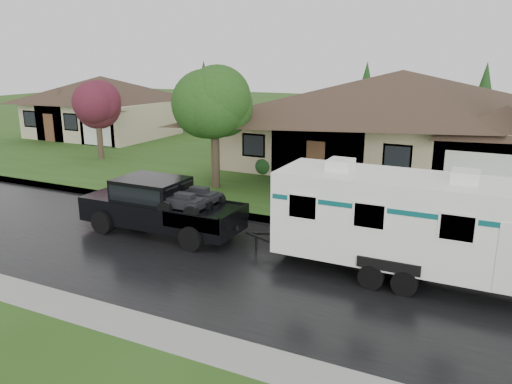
% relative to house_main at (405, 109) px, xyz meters
% --- Properties ---
extents(ground, '(140.00, 140.00, 0.00)m').
position_rel_house_main_xyz_m(ground, '(-2.29, -13.84, -3.59)').
color(ground, '#2B4B17').
rests_on(ground, ground).
extents(road, '(140.00, 8.00, 0.01)m').
position_rel_house_main_xyz_m(road, '(-2.29, -15.84, -3.59)').
color(road, black).
rests_on(road, ground).
extents(curb, '(140.00, 0.50, 0.15)m').
position_rel_house_main_xyz_m(curb, '(-2.29, -11.59, -3.52)').
color(curb, gray).
rests_on(curb, ground).
extents(lawn, '(140.00, 26.00, 0.15)m').
position_rel_house_main_xyz_m(lawn, '(-2.29, 1.16, -3.52)').
color(lawn, '#2B4B17').
rests_on(lawn, ground).
extents(house_main, '(19.44, 10.80, 6.90)m').
position_rel_house_main_xyz_m(house_main, '(0.00, 0.00, 0.00)').
color(house_main, tan).
rests_on(house_main, lawn).
extents(house_far, '(10.80, 8.64, 5.80)m').
position_rel_house_main_xyz_m(house_far, '(-24.07, 2.02, -0.62)').
color(house_far, tan).
rests_on(house_far, lawn).
extents(tree_left_green, '(3.57, 3.57, 5.92)m').
position_rel_house_main_xyz_m(tree_left_green, '(-7.53, -8.26, 0.66)').
color(tree_left_green, '#382B1E').
rests_on(tree_left_green, lawn).
extents(tree_red, '(2.98, 2.98, 4.93)m').
position_rel_house_main_xyz_m(tree_red, '(-17.80, -5.26, -0.02)').
color(tree_red, '#382B1E').
rests_on(tree_red, lawn).
extents(shrub_row, '(13.60, 1.00, 1.00)m').
position_rel_house_main_xyz_m(shrub_row, '(-0.29, -4.54, -2.94)').
color(shrub_row, '#143814').
rests_on(shrub_row, lawn).
extents(pickup_truck, '(6.24, 2.37, 2.08)m').
position_rel_house_main_xyz_m(pickup_truck, '(-6.28, -14.59, -2.48)').
color(pickup_truck, black).
rests_on(pickup_truck, ground).
extents(travel_trailer, '(7.70, 2.71, 3.45)m').
position_rel_house_main_xyz_m(travel_trailer, '(2.53, -14.59, -1.76)').
color(travel_trailer, white).
rests_on(travel_trailer, ground).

